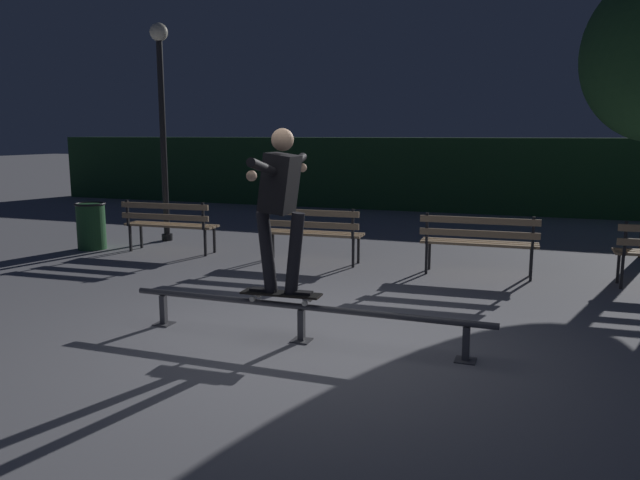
# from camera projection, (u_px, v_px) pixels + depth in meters

# --- Properties ---
(ground_plane) EXTENTS (90.00, 90.00, 0.00)m
(ground_plane) POSITION_uv_depth(u_px,v_px,m) (302.00, 340.00, 5.99)
(ground_plane) COLOR gray
(hedge_backdrop) EXTENTS (24.00, 1.20, 1.87)m
(hedge_backdrop) POSITION_uv_depth(u_px,v_px,m) (460.00, 175.00, 15.98)
(hedge_backdrop) COLOR #234C28
(hedge_backdrop) RESTS_ON ground
(grind_rail) EXTENTS (3.64, 0.18, 0.37)m
(grind_rail) POSITION_uv_depth(u_px,v_px,m) (301.00, 313.00, 5.92)
(grind_rail) COLOR #47474C
(grind_rail) RESTS_ON ground
(skateboard) EXTENTS (0.79, 0.24, 0.09)m
(skateboard) POSITION_uv_depth(u_px,v_px,m) (281.00, 294.00, 5.97)
(skateboard) COLOR black
(skateboard) RESTS_ON grind_rail
(skateboarder) EXTENTS (0.62, 1.41, 1.56)m
(skateboarder) POSITION_uv_depth(u_px,v_px,m) (280.00, 197.00, 5.81)
(skateboarder) COLOR black
(skateboarder) RESTS_ON skateboard
(park_bench_leftmost) EXTENTS (1.62, 0.48, 0.88)m
(park_bench_leftmost) POSITION_uv_depth(u_px,v_px,m) (169.00, 221.00, 10.31)
(park_bench_leftmost) COLOR black
(park_bench_leftmost) RESTS_ON ground
(park_bench_left_center) EXTENTS (1.62, 0.48, 0.88)m
(park_bench_left_center) POSITION_uv_depth(u_px,v_px,m) (310.00, 229.00, 9.46)
(park_bench_left_center) COLOR black
(park_bench_left_center) RESTS_ON ground
(park_bench_right_center) EXTENTS (1.62, 0.48, 0.88)m
(park_bench_right_center) POSITION_uv_depth(u_px,v_px,m) (479.00, 238.00, 8.61)
(park_bench_right_center) COLOR black
(park_bench_right_center) RESTS_ON ground
(lamp_post_left) EXTENTS (0.32, 0.32, 3.90)m
(lamp_post_left) POSITION_uv_depth(u_px,v_px,m) (162.00, 105.00, 11.21)
(lamp_post_left) COLOR black
(lamp_post_left) RESTS_ON ground
(trash_can) EXTENTS (0.52, 0.52, 0.80)m
(trash_can) POSITION_uv_depth(u_px,v_px,m) (91.00, 225.00, 10.69)
(trash_can) COLOR #23562D
(trash_can) RESTS_ON ground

